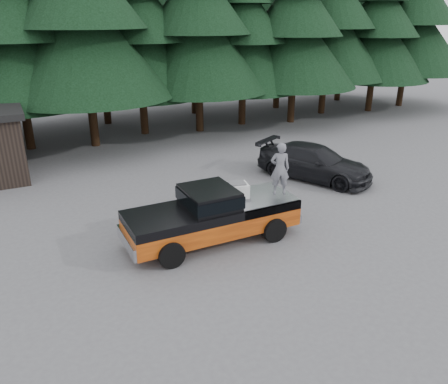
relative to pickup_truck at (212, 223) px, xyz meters
name	(u,v)px	position (x,y,z in m)	size (l,w,h in m)	color
ground	(218,249)	(-0.10, -0.61, -0.67)	(120.00, 120.00, 0.00)	#505053
pickup_truck	(212,223)	(0.00, 0.00, 0.00)	(6.00, 2.04, 1.33)	#C5520F
truck_cab	(209,197)	(-0.10, 0.00, 0.96)	(1.66, 1.90, 0.59)	black
air_compressor	(237,191)	(1.00, 0.13, 0.92)	(0.74, 0.61, 0.51)	silver
man_on_bed	(280,169)	(2.52, -0.17, 1.59)	(0.67, 0.44, 1.85)	slate
parked_car	(314,162)	(6.93, 3.45, 0.12)	(2.21, 5.44, 1.58)	black
treeline	(97,6)	(0.33, 16.59, 7.06)	(60.15, 16.05, 17.50)	black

